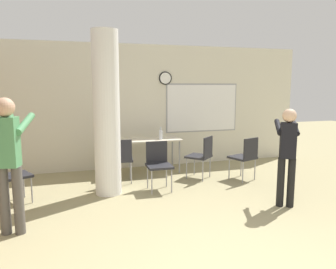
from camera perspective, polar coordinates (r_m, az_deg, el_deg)
wall_back at (r=7.58m, az=-4.64°, el=4.85°), size 8.00×0.15×2.80m
support_pillar at (r=5.68m, az=-10.64°, el=3.51°), size 0.45×0.45×2.80m
folding_table at (r=7.09m, az=-4.02°, el=-1.26°), size 1.52×0.63×0.74m
bottle_on_table at (r=7.03m, az=-1.28°, el=-0.01°), size 0.08×0.08×0.27m
chair_by_left_wall at (r=5.79m, az=-25.79°, el=-6.05°), size 0.59×0.59×0.87m
chair_table_right at (r=6.67m, az=5.91°, el=-3.39°), size 0.62×0.62×0.87m
chair_table_front at (r=5.96m, az=-1.69°, el=-4.80°), size 0.45×0.45×0.87m
chair_table_left at (r=6.41m, az=-8.13°, el=-3.92°), size 0.49×0.49×0.87m
chair_mid_room at (r=6.70m, az=13.30°, el=-3.52°), size 0.56×0.56×0.87m
person_playing_side at (r=5.37m, az=20.06°, el=-2.49°), size 0.52×0.64×1.54m
person_watching_back at (r=4.55m, az=-25.95°, el=-3.23°), size 0.49×0.68×1.74m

